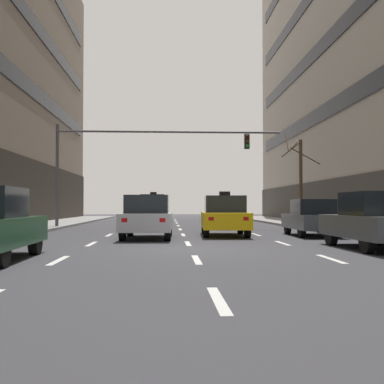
{
  "coord_description": "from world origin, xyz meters",
  "views": [
    {
      "loc": [
        -0.69,
        -14.71,
        1.28
      ],
      "look_at": [
        0.88,
        16.86,
        2.16
      ],
      "focal_mm": 46.22,
      "sensor_mm": 36.0,
      "label": 1
    }
  ],
  "objects": [
    {
      "name": "car_parked_2",
      "position": [
        5.42,
        5.87,
        0.76
      ],
      "size": [
        1.83,
        4.18,
        1.55
      ],
      "color": "black",
      "rests_on": "ground"
    },
    {
      "name": "lane_stripe_l3_s5",
      "position": [
        3.23,
        7.0,
        0.0
      ],
      "size": [
        0.16,
        2.0,
        0.01
      ],
      "primitive_type": "cube",
      "color": "silver",
      "rests_on": "ground"
    },
    {
      "name": "taxi_driving_1",
      "position": [
        -1.62,
        18.08,
        1.01
      ],
      "size": [
        1.95,
        4.25,
        2.19
      ],
      "color": "black",
      "rests_on": "ground"
    },
    {
      "name": "lane_stripe_l2_s3",
      "position": [
        0.0,
        -3.0,
        0.0
      ],
      "size": [
        0.16,
        2.0,
        0.01
      ],
      "primitive_type": "cube",
      "color": "silver",
      "rests_on": "ground"
    },
    {
      "name": "lane_stripe_l3_s9",
      "position": [
        3.23,
        27.0,
        0.0
      ],
      "size": [
        0.16,
        2.0,
        0.01
      ],
      "primitive_type": "cube",
      "color": "silver",
      "rests_on": "ground"
    },
    {
      "name": "car_driving_4",
      "position": [
        -1.72,
        29.59,
        0.82
      ],
      "size": [
        2.05,
        4.52,
        1.66
      ],
      "color": "black",
      "rests_on": "ground"
    },
    {
      "name": "lane_stripe_l1_s10",
      "position": [
        -3.23,
        32.0,
        0.0
      ],
      "size": [
        0.16,
        2.0,
        0.01
      ],
      "primitive_type": "cube",
      "color": "silver",
      "rests_on": "ground"
    },
    {
      "name": "street_tree_0",
      "position": [
        7.83,
        16.61,
        3.13
      ],
      "size": [
        2.15,
        2.18,
        5.94
      ],
      "color": "#4C3823",
      "rests_on": "sidewalk_right"
    },
    {
      "name": "ground_plane",
      "position": [
        0.0,
        0.0,
        0.0
      ],
      "size": [
        120.0,
        120.0,
        0.0
      ],
      "primitive_type": "plane",
      "color": "#38383D"
    },
    {
      "name": "lane_stripe_l3_s4",
      "position": [
        3.23,
        2.0,
        0.0
      ],
      "size": [
        0.16,
        2.0,
        0.01
      ],
      "primitive_type": "cube",
      "color": "silver",
      "rests_on": "ground"
    },
    {
      "name": "lane_stripe_l2_s10",
      "position": [
        0.0,
        32.0,
        0.0
      ],
      "size": [
        0.16,
        2.0,
        0.01
      ],
      "primitive_type": "cube",
      "color": "silver",
      "rests_on": "ground"
    },
    {
      "name": "lane_stripe_l2_s5",
      "position": [
        0.0,
        7.0,
        0.0
      ],
      "size": [
        0.16,
        2.0,
        0.01
      ],
      "primitive_type": "cube",
      "color": "silver",
      "rests_on": "ground"
    },
    {
      "name": "lane_stripe_l3_s3",
      "position": [
        3.23,
        -3.0,
        0.0
      ],
      "size": [
        0.16,
        2.0,
        0.01
      ],
      "primitive_type": "cube",
      "color": "silver",
      "rests_on": "ground"
    },
    {
      "name": "lane_stripe_l1_s6",
      "position": [
        -3.23,
        12.0,
        0.0
      ],
      "size": [
        0.16,
        2.0,
        0.01
      ],
      "primitive_type": "cube",
      "color": "silver",
      "rests_on": "ground"
    },
    {
      "name": "lane_stripe_l1_s8",
      "position": [
        -3.23,
        22.0,
        0.0
      ],
      "size": [
        0.16,
        2.0,
        0.01
      ],
      "primitive_type": "cube",
      "color": "silver",
      "rests_on": "ground"
    },
    {
      "name": "lane_stripe_l2_s6",
      "position": [
        0.0,
        12.0,
        0.0
      ],
      "size": [
        0.16,
        2.0,
        0.01
      ],
      "primitive_type": "cube",
      "color": "silver",
      "rests_on": "ground"
    },
    {
      "name": "lane_stripe_l2_s7",
      "position": [
        0.0,
        17.0,
        0.0
      ],
      "size": [
        0.16,
        2.0,
        0.01
      ],
      "primitive_type": "cube",
      "color": "silver",
      "rests_on": "ground"
    },
    {
      "name": "lane_stripe_l1_s9",
      "position": [
        -3.23,
        27.0,
        0.0
      ],
      "size": [
        0.16,
        2.0,
        0.01
      ],
      "primitive_type": "cube",
      "color": "silver",
      "rests_on": "ground"
    },
    {
      "name": "lane_stripe_l2_s8",
      "position": [
        0.0,
        22.0,
        0.0
      ],
      "size": [
        0.16,
        2.0,
        0.01
      ],
      "primitive_type": "cube",
      "color": "silver",
      "rests_on": "ground"
    },
    {
      "name": "lane_stripe_l3_s7",
      "position": [
        3.23,
        17.0,
        0.0
      ],
      "size": [
        0.16,
        2.0,
        0.01
      ],
      "primitive_type": "cube",
      "color": "silver",
      "rests_on": "ground"
    },
    {
      "name": "lane_stripe_l3_s10",
      "position": [
        3.23,
        32.0,
        0.0
      ],
      "size": [
        0.16,
        2.0,
        0.01
      ],
      "primitive_type": "cube",
      "color": "silver",
      "rests_on": "ground"
    },
    {
      "name": "lane_stripe_l2_s9",
      "position": [
        0.0,
        27.0,
        0.0
      ],
      "size": [
        0.16,
        2.0,
        0.01
      ],
      "primitive_type": "cube",
      "color": "silver",
      "rests_on": "ground"
    },
    {
      "name": "lane_stripe_l3_s6",
      "position": [
        3.23,
        12.0,
        0.0
      ],
      "size": [
        0.16,
        2.0,
        0.01
      ],
      "primitive_type": "cube",
      "color": "silver",
      "rests_on": "ground"
    },
    {
      "name": "lane_stripe_l1_s4",
      "position": [
        -3.23,
        2.0,
        0.0
      ],
      "size": [
        0.16,
        2.0,
        0.01
      ],
      "primitive_type": "cube",
      "color": "silver",
      "rests_on": "ground"
    },
    {
      "name": "lane_stripe_l3_s8",
      "position": [
        3.23,
        22.0,
        0.0
      ],
      "size": [
        0.16,
        2.0,
        0.01
      ],
      "primitive_type": "cube",
      "color": "silver",
      "rests_on": "ground"
    },
    {
      "name": "lane_stripe_l2_s4",
      "position": [
        0.0,
        2.0,
        0.0
      ],
      "size": [
        0.16,
        2.0,
        0.01
      ],
      "primitive_type": "cube",
      "color": "silver",
      "rests_on": "ground"
    },
    {
      "name": "car_driving_2",
      "position": [
        -1.47,
        4.65,
        0.83
      ],
      "size": [
        2.0,
        4.55,
        1.69
      ],
      "color": "black",
      "rests_on": "ground"
    },
    {
      "name": "traffic_signal_0",
      "position": [
        -2.51,
        13.22,
        4.34
      ],
      "size": [
        12.69,
        0.35,
        5.72
      ],
      "color": "#4C4C51",
      "rests_on": "sidewalk_left"
    },
    {
      "name": "lane_stripe_l2_s2",
      "position": [
        0.0,
        -8.0,
        0.0
      ],
      "size": [
        0.16,
        2.0,
        0.01
      ],
      "primitive_type": "cube",
      "color": "silver",
      "rests_on": "ground"
    },
    {
      "name": "car_parked_1",
      "position": [
        5.42,
        -0.46,
        0.83
      ],
      "size": [
        1.97,
        4.53,
        1.69
      ],
      "color": "black",
      "rests_on": "ground"
    },
    {
      "name": "lane_stripe_l1_s3",
      "position": [
        -3.23,
        -3.0,
        0.0
      ],
      "size": [
        0.16,
        2.0,
        0.01
      ],
      "primitive_type": "cube",
      "color": "silver",
      "rests_on": "ground"
    },
    {
      "name": "lane_stripe_l1_s7",
      "position": [
        -3.23,
        17.0,
        0.0
      ],
      "size": [
        0.16,
        2.0,
        0.01
      ],
      "primitive_type": "cube",
      "color": "silver",
      "rests_on": "ground"
    },
    {
      "name": "taxi_driving_3",
      "position": [
        1.73,
        6.22,
        0.84
      ],
      "size": [
        2.1,
        4.61,
        1.88
      ],
      "color": "black",
      "rests_on": "ground"
    },
    {
      "name": "lane_stripe_l1_s5",
      "position": [
        -3.23,
        7.0,
        0.0
      ],
      "size": [
        0.16,
        2.0,
        0.01
      ],
      "primitive_type": "cube",
      "color": "silver",
      "rests_on": "ground"
    }
  ]
}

